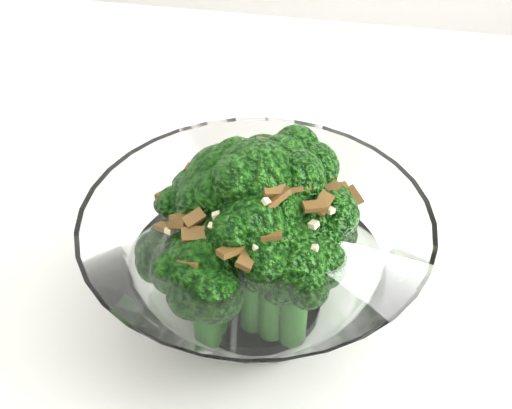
{
  "coord_description": "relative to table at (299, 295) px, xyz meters",
  "views": [
    {
      "loc": [
        -0.0,
        -0.49,
        1.15
      ],
      "look_at": [
        -0.02,
        -0.14,
        0.85
      ],
      "focal_mm": 50.0,
      "sensor_mm": 36.0,
      "label": 1
    }
  ],
  "objects": [
    {
      "name": "broccoli_dish",
      "position": [
        -0.03,
        -0.08,
        0.12
      ],
      "size": [
        0.24,
        0.24,
        0.15
      ],
      "color": "white",
      "rests_on": "table"
    },
    {
      "name": "table",
      "position": [
        0.0,
        0.0,
        0.0
      ],
      "size": [
        1.29,
        0.94,
        0.75
      ],
      "color": "white",
      "rests_on": "ground"
    }
  ]
}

